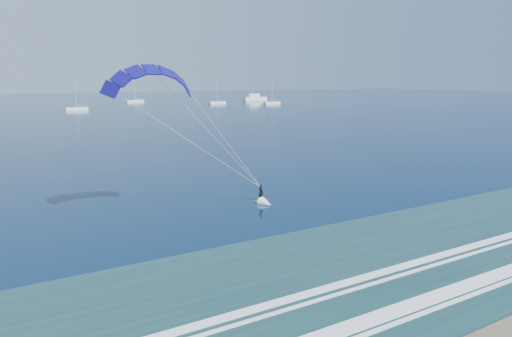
{
  "coord_description": "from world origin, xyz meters",
  "views": [
    {
      "loc": [
        -16.09,
        -10.24,
        12.3
      ],
      "look_at": [
        4.1,
        24.3,
        4.47
      ],
      "focal_mm": 32.0,
      "sensor_mm": 36.0,
      "label": 1
    }
  ],
  "objects": [
    {
      "name": "sailboat_5",
      "position": [
        86.31,
        204.42,
        0.68
      ],
      "size": [
        8.74,
        2.4,
        11.93
      ],
      "color": "white",
      "rests_on": "ground"
    },
    {
      "name": "sailboat_3",
      "position": [
        14.95,
        187.08,
        0.68
      ],
      "size": [
        8.37,
        2.4,
        11.66
      ],
      "color": "white",
      "rests_on": "ground"
    },
    {
      "name": "sailboat_4",
      "position": [
        54.23,
        242.28,
        0.69
      ],
      "size": [
        9.14,
        2.4,
        12.37
      ],
      "color": "white",
      "rests_on": "ground"
    },
    {
      "name": "kitesurfer_rig",
      "position": [
        0.79,
        26.69,
        7.57
      ],
      "size": [
        17.94,
        5.58,
        14.57
      ],
      "color": "#96C517",
      "rests_on": "ground"
    },
    {
      "name": "motor_yacht",
      "position": [
        120.77,
        225.52,
        1.58
      ],
      "size": [
        14.51,
        3.87,
        6.06
      ],
      "color": "white",
      "rests_on": "ground"
    },
    {
      "name": "sailboat_6",
      "position": [
        109.06,
        187.7,
        0.68
      ],
      "size": [
        8.8,
        2.4,
        11.91
      ],
      "color": "white",
      "rests_on": "ground"
    }
  ]
}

